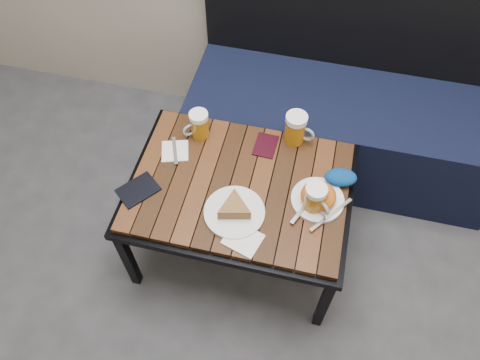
% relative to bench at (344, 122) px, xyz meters
% --- Properties ---
extents(bench, '(1.40, 0.50, 0.95)m').
position_rel_bench_xyz_m(bench, '(0.00, 0.00, 0.00)').
color(bench, black).
rests_on(bench, ground).
extents(cafe_table, '(0.84, 0.62, 0.47)m').
position_rel_bench_xyz_m(cafe_table, '(-0.36, -0.58, 0.16)').
color(cafe_table, black).
rests_on(cafe_table, ground).
extents(beer_mug_left, '(0.11, 0.10, 0.12)m').
position_rel_bench_xyz_m(beer_mug_left, '(-0.57, -0.38, 0.26)').
color(beer_mug_left, '#AB680D').
rests_on(beer_mug_left, cafe_table).
extents(beer_mug_centre, '(0.13, 0.09, 0.13)m').
position_rel_bench_xyz_m(beer_mug_centre, '(-0.20, -0.32, 0.27)').
color(beer_mug_centre, '#AB680D').
rests_on(beer_mug_centre, cafe_table).
extents(beer_mug_right, '(0.11, 0.10, 0.12)m').
position_rel_bench_xyz_m(beer_mug_right, '(-0.08, -0.62, 0.26)').
color(beer_mug_right, '#AB680D').
rests_on(beer_mug_right, cafe_table).
extents(plate_pie, '(0.22, 0.22, 0.06)m').
position_rel_bench_xyz_m(plate_pie, '(-0.35, -0.71, 0.22)').
color(plate_pie, white).
rests_on(plate_pie, cafe_table).
extents(plate_bagel, '(0.22, 0.24, 0.05)m').
position_rel_bench_xyz_m(plate_bagel, '(-0.07, -0.59, 0.22)').
color(plate_bagel, white).
rests_on(plate_bagel, cafe_table).
extents(napkin_left, '(0.13, 0.13, 0.01)m').
position_rel_bench_xyz_m(napkin_left, '(-0.64, -0.49, 0.20)').
color(napkin_left, white).
rests_on(napkin_left, cafe_table).
extents(napkin_right, '(0.15, 0.13, 0.01)m').
position_rel_bench_xyz_m(napkin_right, '(-0.30, -0.81, 0.20)').
color(napkin_right, white).
rests_on(napkin_right, cafe_table).
extents(passport_navy, '(0.17, 0.18, 0.01)m').
position_rel_bench_xyz_m(passport_navy, '(-0.72, -0.70, 0.20)').
color(passport_navy, black).
rests_on(passport_navy, cafe_table).
extents(passport_burgundy, '(0.09, 0.12, 0.01)m').
position_rel_bench_xyz_m(passport_burgundy, '(-0.31, -0.38, 0.20)').
color(passport_burgundy, black).
rests_on(passport_burgundy, cafe_table).
extents(knit_pouch, '(0.13, 0.10, 0.05)m').
position_rel_bench_xyz_m(knit_pouch, '(-0.00, -0.49, 0.23)').
color(knit_pouch, '#040A78').
rests_on(knit_pouch, cafe_table).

